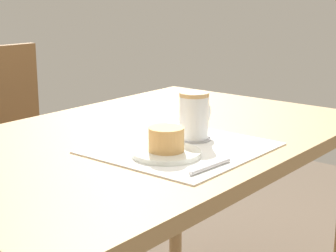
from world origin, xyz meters
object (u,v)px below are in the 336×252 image
object	(u,v)px
pastry_plate	(166,153)
coffee_mug	(195,115)
dining_table	(143,163)
pastry	(166,139)
wooden_chair	(12,160)

from	to	relation	value
pastry_plate	coffee_mug	bearing A→B (deg)	12.21
dining_table	pastry	xyz separation A→B (m)	(-0.11, -0.17, 0.12)
wooden_chair	pastry_plate	size ratio (longest dim) A/B	5.59
wooden_chair	pastry_plate	distance (m)	0.95
dining_table	wooden_chair	bearing A→B (deg)	82.44
dining_table	pastry_plate	size ratio (longest dim) A/B	7.96
dining_table	coffee_mug	bearing A→B (deg)	-74.54
pastry	coffee_mug	world-z (taller)	coffee_mug
coffee_mug	dining_table	bearing A→B (deg)	105.46
wooden_chair	coffee_mug	bearing A→B (deg)	90.50
wooden_chair	pastry	bearing A→B (deg)	81.09
pastry	wooden_chair	bearing A→B (deg)	76.78
dining_table	pastry	distance (m)	0.24
coffee_mug	pastry	bearing A→B (deg)	-167.79
wooden_chair	pastry	world-z (taller)	wooden_chair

